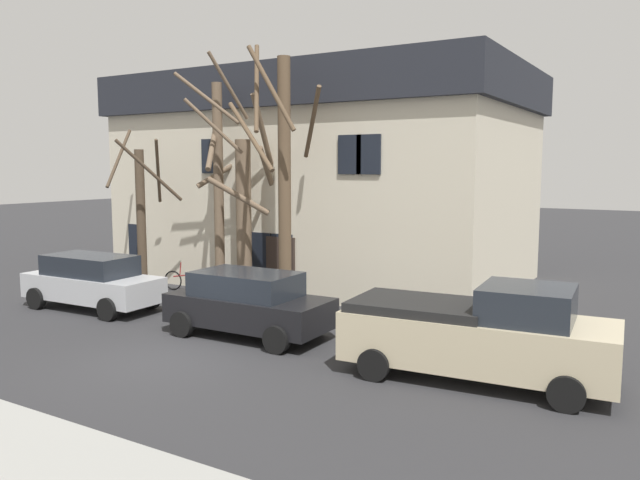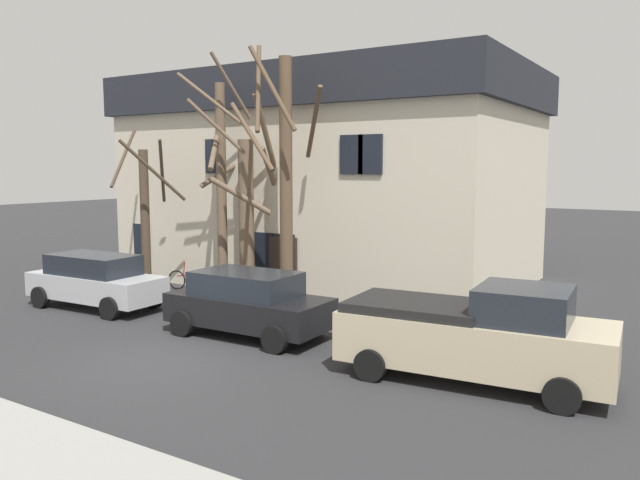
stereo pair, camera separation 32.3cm
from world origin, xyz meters
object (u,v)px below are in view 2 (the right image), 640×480
(pickup_truck_beige, at_px, (476,334))
(tree_bare_end, at_px, (284,175))
(tree_bare_near, at_px, (145,212))
(tree_bare_mid, at_px, (221,182))
(car_black_wagon, at_px, (248,303))
(bicycle_leaning, at_px, (189,280))
(tree_bare_far, at_px, (246,206))
(building_main, at_px, (330,178))
(car_silver_wagon, at_px, (95,280))

(pickup_truck_beige, bearing_deg, tree_bare_end, 156.76)
(tree_bare_near, height_order, tree_bare_mid, tree_bare_mid)
(tree_bare_mid, bearing_deg, car_black_wagon, -41.85)
(bicycle_leaning, bearing_deg, tree_bare_far, 1.21)
(building_main, relative_size, bicycle_leaning, 8.84)
(tree_bare_near, xyz_separation_m, tree_bare_far, (3.84, 0.90, 0.29))
(car_silver_wagon, relative_size, bicycle_leaning, 2.70)
(building_main, distance_m, pickup_truck_beige, 13.00)
(bicycle_leaning, bearing_deg, tree_bare_mid, -5.70)
(tree_bare_far, bearing_deg, tree_bare_mid, -165.18)
(car_silver_wagon, bearing_deg, tree_bare_end, 26.92)
(car_silver_wagon, relative_size, pickup_truck_beige, 0.83)
(tree_bare_far, distance_m, bicycle_leaning, 3.80)
(building_main, distance_m, tree_bare_far, 5.10)
(pickup_truck_beige, bearing_deg, tree_bare_mid, 159.79)
(tree_bare_mid, bearing_deg, tree_bare_near, -167.37)
(tree_bare_near, xyz_separation_m, tree_bare_end, (6.06, -0.05, 1.36))
(building_main, height_order, tree_bare_mid, tree_bare_mid)
(building_main, relative_size, tree_bare_near, 2.64)
(pickup_truck_beige, height_order, bicycle_leaning, pickup_truck_beige)
(tree_bare_far, xyz_separation_m, car_silver_wagon, (-3.14, -3.66, -2.23))
(tree_bare_mid, relative_size, car_silver_wagon, 1.73)
(building_main, bearing_deg, bicycle_leaning, -119.03)
(building_main, bearing_deg, tree_bare_near, -124.28)
(car_silver_wagon, bearing_deg, tree_bare_mid, 56.53)
(car_black_wagon, distance_m, pickup_truck_beige, 6.19)
(tree_bare_near, distance_m, tree_bare_mid, 3.23)
(car_black_wagon, bearing_deg, tree_bare_end, 105.34)
(tree_bare_end, height_order, bicycle_leaning, tree_bare_end)
(bicycle_leaning, bearing_deg, tree_bare_end, -10.39)
(tree_bare_far, distance_m, car_silver_wagon, 5.32)
(tree_bare_near, distance_m, car_black_wagon, 7.60)
(pickup_truck_beige, bearing_deg, tree_bare_near, 166.89)
(building_main, bearing_deg, pickup_truck_beige, -44.97)
(tree_bare_near, relative_size, car_silver_wagon, 1.24)
(building_main, distance_m, car_black_wagon, 9.63)
(tree_bare_end, bearing_deg, car_black_wagon, -74.66)
(building_main, bearing_deg, tree_bare_end, -71.28)
(tree_bare_near, xyz_separation_m, tree_bare_mid, (2.97, 0.67, 1.09))
(tree_bare_mid, bearing_deg, tree_bare_far, 14.82)
(building_main, height_order, car_silver_wagon, building_main)
(building_main, distance_m, tree_bare_end, 6.30)
(tree_bare_mid, xyz_separation_m, car_black_wagon, (3.83, -3.43, -3.03))
(building_main, distance_m, tree_bare_mid, 5.36)
(car_black_wagon, bearing_deg, tree_bare_mid, 138.15)
(tree_bare_near, distance_m, tree_bare_far, 3.95)
(tree_bare_mid, relative_size, car_black_wagon, 1.83)
(tree_bare_near, xyz_separation_m, bicycle_leaning, (1.22, 0.84, -2.46))
(tree_bare_near, height_order, car_black_wagon, tree_bare_near)
(car_silver_wagon, bearing_deg, building_main, 68.99)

